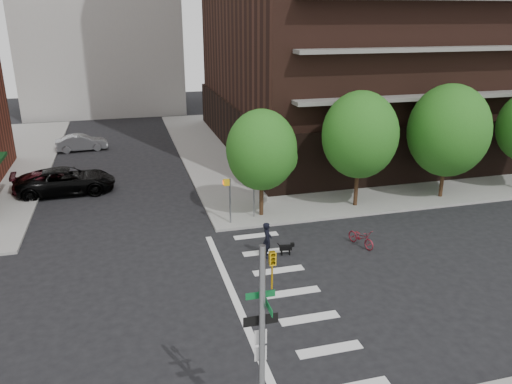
{
  "coord_description": "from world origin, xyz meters",
  "views": [
    {
      "loc": [
        -3.38,
        -17.57,
        11.2
      ],
      "look_at": [
        3.0,
        6.0,
        2.5
      ],
      "focal_mm": 35.0,
      "sensor_mm": 36.0,
      "label": 1
    }
  ],
  "objects_px": {
    "parked_car_silver": "(82,143)",
    "dog_walker": "(267,240)",
    "parked_car_maroon": "(53,181)",
    "parked_car_black": "(67,181)",
    "traffic_signal": "(263,368)",
    "scooter": "(361,237)"
  },
  "relations": [
    {
      "from": "parked_car_black",
      "to": "traffic_signal",
      "type": "bearing_deg",
      "value": -165.39
    },
    {
      "from": "parked_car_black",
      "to": "parked_car_maroon",
      "type": "xyz_separation_m",
      "value": [
        -0.9,
        0.53,
        -0.12
      ]
    },
    {
      "from": "traffic_signal",
      "to": "dog_walker",
      "type": "xyz_separation_m",
      "value": [
        3.36,
        11.0,
        -1.8
      ]
    },
    {
      "from": "parked_car_silver",
      "to": "dog_walker",
      "type": "relative_size",
      "value": 2.39
    },
    {
      "from": "parked_car_black",
      "to": "dog_walker",
      "type": "relative_size",
      "value": 3.42
    },
    {
      "from": "parked_car_silver",
      "to": "dog_walker",
      "type": "distance_m",
      "value": 25.63
    },
    {
      "from": "parked_car_black",
      "to": "scooter",
      "type": "distance_m",
      "value": 19.61
    },
    {
      "from": "dog_walker",
      "to": "parked_car_black",
      "type": "bearing_deg",
      "value": 59.24
    },
    {
      "from": "parked_car_black",
      "to": "parked_car_maroon",
      "type": "height_order",
      "value": "parked_car_black"
    },
    {
      "from": "parked_car_maroon",
      "to": "dog_walker",
      "type": "bearing_deg",
      "value": -144.95
    },
    {
      "from": "parked_car_silver",
      "to": "dog_walker",
      "type": "height_order",
      "value": "dog_walker"
    },
    {
      "from": "parked_car_maroon",
      "to": "scooter",
      "type": "distance_m",
      "value": 20.65
    },
    {
      "from": "parked_car_maroon",
      "to": "dog_walker",
      "type": "height_order",
      "value": "dog_walker"
    },
    {
      "from": "traffic_signal",
      "to": "parked_car_black",
      "type": "distance_m",
      "value": 24.39
    },
    {
      "from": "traffic_signal",
      "to": "parked_car_maroon",
      "type": "xyz_separation_m",
      "value": [
        -7.73,
        23.88,
        -1.96
      ]
    },
    {
      "from": "parked_car_maroon",
      "to": "scooter",
      "type": "relative_size",
      "value": 2.83
    },
    {
      "from": "parked_car_maroon",
      "to": "dog_walker",
      "type": "xyz_separation_m",
      "value": [
        11.09,
        -12.88,
        0.16
      ]
    },
    {
      "from": "traffic_signal",
      "to": "parked_car_black",
      "type": "relative_size",
      "value": 0.97
    },
    {
      "from": "traffic_signal",
      "to": "dog_walker",
      "type": "height_order",
      "value": "traffic_signal"
    },
    {
      "from": "scooter",
      "to": "dog_walker",
      "type": "xyz_separation_m",
      "value": [
        -4.97,
        0.09,
        0.43
      ]
    },
    {
      "from": "scooter",
      "to": "dog_walker",
      "type": "distance_m",
      "value": 4.99
    },
    {
      "from": "parked_car_black",
      "to": "parked_car_maroon",
      "type": "bearing_deg",
      "value": 57.8
    }
  ]
}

